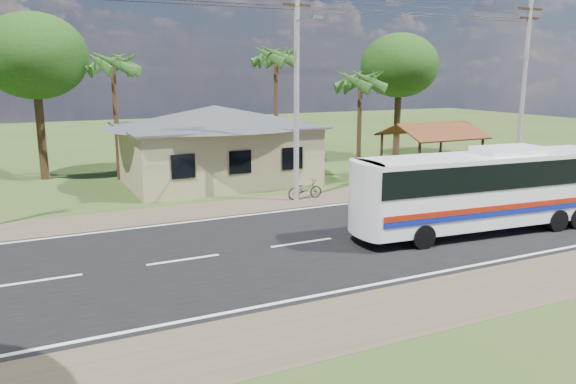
% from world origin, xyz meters
% --- Properties ---
extents(ground, '(120.00, 120.00, 0.00)m').
position_xyz_m(ground, '(0.00, 0.00, 0.00)').
color(ground, '#2F4619').
rests_on(ground, ground).
extents(road, '(120.00, 16.00, 0.03)m').
position_xyz_m(road, '(0.00, 0.00, 0.01)').
color(road, black).
rests_on(road, ground).
extents(house, '(12.40, 10.00, 5.00)m').
position_xyz_m(house, '(1.00, 13.00, 2.64)').
color(house, tan).
rests_on(house, ground).
extents(waiting_shed, '(5.20, 4.48, 3.35)m').
position_xyz_m(waiting_shed, '(13.00, 8.50, 2.73)').
color(waiting_shed, '#3D2216').
rests_on(waiting_shed, ground).
extents(concrete_barrier, '(7.00, 0.30, 0.90)m').
position_xyz_m(concrete_barrier, '(12.00, 5.60, 0.45)').
color(concrete_barrier, '#9E9E99').
rests_on(concrete_barrier, ground).
extents(utility_poles, '(32.80, 2.22, 11.00)m').
position_xyz_m(utility_poles, '(2.67, 6.49, 5.77)').
color(utility_poles, '#9E9E99').
rests_on(utility_poles, ground).
extents(palm_near, '(2.80, 2.80, 6.70)m').
position_xyz_m(palm_near, '(9.50, 11.00, 5.71)').
color(palm_near, '#47301E').
rests_on(palm_near, ground).
extents(palm_mid, '(2.80, 2.80, 8.20)m').
position_xyz_m(palm_mid, '(6.00, 15.50, 7.16)').
color(palm_mid, '#47301E').
rests_on(palm_mid, ground).
extents(palm_far, '(2.80, 2.80, 7.70)m').
position_xyz_m(palm_far, '(-4.00, 16.00, 6.68)').
color(palm_far, '#47301E').
rests_on(palm_far, ground).
extents(tree_behind_house, '(6.00, 6.00, 9.61)m').
position_xyz_m(tree_behind_house, '(-8.00, 18.00, 7.12)').
color(tree_behind_house, '#47301E').
rests_on(tree_behind_house, ground).
extents(tree_behind_shed, '(5.60, 5.60, 9.02)m').
position_xyz_m(tree_behind_shed, '(16.00, 16.00, 6.68)').
color(tree_behind_shed, '#47301E').
rests_on(tree_behind_shed, ground).
extents(coach_bus, '(11.04, 3.16, 3.38)m').
position_xyz_m(coach_bus, '(7.33, -1.74, 1.93)').
color(coach_bus, white).
rests_on(coach_bus, ground).
extents(motorcycle, '(1.86, 0.69, 0.97)m').
position_xyz_m(motorcycle, '(3.54, 6.61, 0.48)').
color(motorcycle, black).
rests_on(motorcycle, ground).
extents(person, '(0.68, 0.52, 1.68)m').
position_xyz_m(person, '(14.71, 4.05, 0.84)').
color(person, navy).
rests_on(person, ground).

